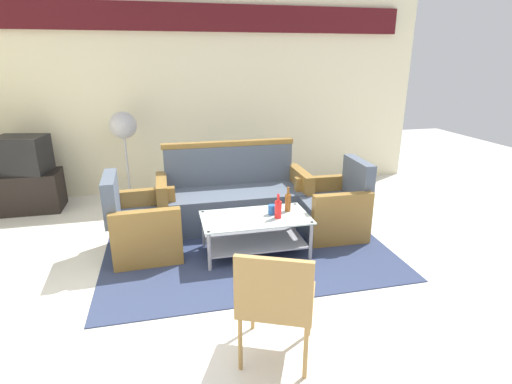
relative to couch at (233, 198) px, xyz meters
name	(u,v)px	position (x,y,z in m)	size (l,w,h in m)	color
ground_plane	(257,288)	(-0.06, -1.52, -0.32)	(14.00, 14.00, 0.00)	silver
wall_back	(210,91)	(-0.06, 1.53, 1.16)	(6.52, 0.19, 2.80)	beige
rug	(246,246)	(0.01, -0.70, -0.31)	(2.95, 2.18, 0.01)	#2D3856
couch	(233,198)	(0.00, 0.00, 0.00)	(1.80, 0.74, 0.96)	#4C5666
armchair_left	(143,227)	(-1.05, -0.59, -0.03)	(0.73, 0.79, 0.85)	#4C5666
armchair_right	(333,209)	(1.07, -0.56, -0.03)	(0.72, 0.78, 0.85)	#4C5666
coffee_table	(256,229)	(0.08, -0.87, -0.04)	(1.10, 0.60, 0.40)	silver
bottle_brown	(288,202)	(0.44, -0.79, 0.19)	(0.06, 0.06, 0.26)	brown
bottle_red	(278,209)	(0.29, -0.95, 0.19)	(0.07, 0.07, 0.25)	red
cup	(272,210)	(0.26, -0.84, 0.14)	(0.08, 0.08, 0.10)	#2659A5
tv_stand	(29,192)	(-2.57, 1.03, -0.06)	(0.80, 0.50, 0.52)	black
television	(22,155)	(-2.57, 1.03, 0.44)	(0.68, 0.55, 0.48)	black
pedestal_fan	(124,131)	(-1.30, 1.08, 0.70)	(0.36, 0.36, 1.27)	#2D2D33
wicker_chair	(276,297)	(-0.15, -2.42, 0.18)	(0.63, 0.63, 0.84)	#AD844C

